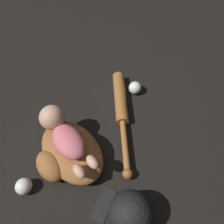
% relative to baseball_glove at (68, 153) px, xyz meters
% --- Properties ---
extents(ground_plane, '(6.00, 6.00, 0.00)m').
position_rel_baseball_glove_xyz_m(ground_plane, '(-0.05, -0.04, -0.05)').
color(ground_plane, black).
extents(baseball_glove, '(0.39, 0.33, 0.10)m').
position_rel_baseball_glove_xyz_m(baseball_glove, '(0.00, 0.00, 0.00)').
color(baseball_glove, '#935B2D').
rests_on(baseball_glove, ground).
extents(baby_figure, '(0.34, 0.18, 0.11)m').
position_rel_baseball_glove_xyz_m(baby_figure, '(0.05, -0.00, 0.09)').
color(baby_figure, '#D16670').
rests_on(baby_figure, baseball_glove).
extents(baseball_bat, '(0.57, 0.22, 0.06)m').
position_rel_baseball_glove_xyz_m(baseball_bat, '(0.16, -0.31, -0.02)').
color(baseball_bat, '#9E602D').
rests_on(baseball_bat, ground).
extents(baseball, '(0.07, 0.07, 0.07)m').
position_rel_baseball_glove_xyz_m(baseball, '(0.25, -0.42, -0.02)').
color(baseball, white).
rests_on(baseball, ground).
extents(baseball_spare, '(0.07, 0.07, 0.07)m').
position_rel_baseball_glove_xyz_m(baseball_spare, '(-0.07, 0.20, -0.02)').
color(baseball_spare, white).
rests_on(baseball_spare, ground).
extents(baseball_cap, '(0.23, 0.23, 0.16)m').
position_rel_baseball_glove_xyz_m(baseball_cap, '(-0.31, -0.15, 0.01)').
color(baseball_cap, black).
rests_on(baseball_cap, ground).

